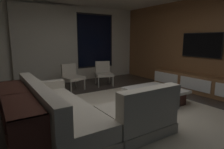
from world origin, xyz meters
TOP-DOWN VIEW (x-y plane):
  - floor at (0.00, 0.00)m, footprint 9.20×9.20m
  - back_wall_with_window at (-0.06, 3.62)m, footprint 6.60×0.30m
  - media_wall at (3.06, 0.00)m, footprint 0.12×7.80m
  - area_rug at (0.35, -0.10)m, footprint 3.20×3.80m
  - sectional_couch at (-1.00, -0.12)m, footprint 1.98×2.50m
  - coffee_table at (1.06, 0.13)m, footprint 1.16×1.16m
  - book_stack_on_coffee_table at (1.25, -0.02)m, footprint 0.28×0.22m
  - accent_chair_near_window at (1.01, 2.47)m, footprint 0.69×0.70m
  - accent_chair_by_curtain at (-0.12, 2.49)m, footprint 0.64×0.65m
  - media_console at (2.77, 0.05)m, footprint 0.46×3.10m
  - mounted_tv at (2.95, 0.25)m, footprint 0.05×1.21m
  - console_table_behind_couch at (-1.91, 0.01)m, footprint 0.40×2.10m

SIDE VIEW (x-z plane):
  - floor at x=0.00m, z-range 0.00..0.00m
  - area_rug at x=0.35m, z-range 0.00..0.01m
  - coffee_table at x=1.06m, z-range 0.01..0.37m
  - media_console at x=2.77m, z-range -0.01..0.51m
  - sectional_couch at x=-1.00m, z-range -0.12..0.70m
  - book_stack_on_coffee_table at x=1.25m, z-range 0.36..0.40m
  - console_table_behind_couch at x=-1.91m, z-range 0.05..0.79m
  - accent_chair_near_window at x=1.01m, z-range 0.04..0.82m
  - accent_chair_by_curtain at x=-0.12m, z-range 0.04..0.82m
  - back_wall_with_window at x=-0.06m, z-range -0.01..2.69m
  - media_wall at x=3.06m, z-range 0.00..2.70m
  - mounted_tv at x=2.95m, z-range 1.00..1.70m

